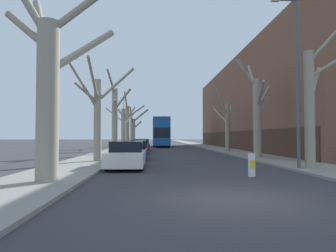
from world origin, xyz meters
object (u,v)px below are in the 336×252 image
(traffic_bollard, at_px, (252,165))
(street_tree_right_0, at_px, (311,105))
(street_tree_left_4, at_px, (127,124))
(parked_car_2, at_px, (139,147))
(street_tree_left_1, at_px, (97,113))
(double_decker_bus, at_px, (161,131))
(parked_car_3, at_px, (142,145))
(street_tree_right_2, at_px, (227,125))
(street_tree_left_2, at_px, (115,118))
(street_tree_left_3, at_px, (123,125))
(street_tree_right_1, at_px, (257,112))
(lamp_post, at_px, (296,74))
(street_tree_left_0, at_px, (50,86))
(street_tree_left_5, at_px, (133,129))
(parked_car_1, at_px, (134,150))
(parked_car_0, at_px, (127,155))

(traffic_bollard, bearing_deg, street_tree_right_0, 29.40)
(street_tree_left_4, bearing_deg, street_tree_right_0, -67.84)
(parked_car_2, bearing_deg, street_tree_left_1, -103.12)
(double_decker_bus, relative_size, parked_car_3, 2.52)
(street_tree_left_4, xyz_separation_m, street_tree_right_0, (11.75, -28.84, -0.21))
(street_tree_right_2, height_order, parked_car_3, street_tree_right_2)
(street_tree_left_2, relative_size, street_tree_right_2, 1.12)
(street_tree_left_3, bearing_deg, street_tree_right_2, -23.05)
(street_tree_left_4, xyz_separation_m, traffic_bollard, (8.00, -30.95, -3.00))
(street_tree_left_3, relative_size, street_tree_right_1, 0.86)
(street_tree_right_0, xyz_separation_m, traffic_bollard, (-3.75, -2.11, -2.80))
(street_tree_right_2, relative_size, double_decker_bus, 0.58)
(double_decker_bus, relative_size, lamp_post, 1.32)
(street_tree_left_2, distance_m, parked_car_2, 3.66)
(street_tree_right_2, relative_size, traffic_bollard, 6.86)
(street_tree_left_0, height_order, street_tree_left_5, street_tree_left_0)
(street_tree_right_0, bearing_deg, traffic_bollard, -150.60)
(double_decker_bus, xyz_separation_m, traffic_bollard, (3.03, -35.93, -2.08))
(street_tree_left_0, bearing_deg, street_tree_left_5, 89.79)
(street_tree_left_1, height_order, street_tree_right_2, street_tree_right_2)
(street_tree_left_1, distance_m, parked_car_2, 10.02)
(street_tree_right_0, bearing_deg, street_tree_left_1, 157.41)
(parked_car_3, bearing_deg, parked_car_1, -90.00)
(street_tree_right_1, xyz_separation_m, parked_car_0, (-9.30, -6.30, -2.84))
(street_tree_left_1, height_order, street_tree_right_1, street_tree_right_1)
(parked_car_0, bearing_deg, street_tree_left_0, -112.94)
(street_tree_left_0, bearing_deg, parked_car_1, 78.86)
(street_tree_right_0, bearing_deg, parked_car_1, 140.61)
(street_tree_left_3, distance_m, street_tree_right_0, 24.53)
(street_tree_left_2, relative_size, street_tree_left_5, 1.11)
(street_tree_right_1, xyz_separation_m, street_tree_right_2, (-0.14, 8.95, -0.61))
(parked_car_3, bearing_deg, street_tree_right_2, -25.60)
(street_tree_left_2, bearing_deg, parked_car_2, 31.22)
(street_tree_left_2, height_order, parked_car_3, street_tree_left_2)
(street_tree_left_1, relative_size, traffic_bollard, 6.53)
(street_tree_left_5, xyz_separation_m, parked_car_2, (2.12, -22.91, -2.29))
(street_tree_right_0, distance_m, lamp_post, 1.74)
(street_tree_left_5, bearing_deg, street_tree_right_1, -68.74)
(parked_car_3, bearing_deg, double_decker_bus, 78.59)
(street_tree_right_1, height_order, parked_car_1, street_tree_right_1)
(street_tree_right_0, bearing_deg, double_decker_bus, 101.33)
(street_tree_left_0, distance_m, street_tree_right_1, 16.42)
(street_tree_left_5, distance_m, parked_car_1, 29.64)
(street_tree_right_1, xyz_separation_m, parked_car_2, (-9.30, 6.43, -2.86))
(street_tree_left_5, bearing_deg, street_tree_left_1, -90.15)
(street_tree_left_3, xyz_separation_m, parked_car_2, (2.26, -7.38, -2.36))
(street_tree_left_4, distance_m, street_tree_right_0, 31.14)
(street_tree_right_0, height_order, parked_car_3, street_tree_right_0)
(lamp_post, relative_size, traffic_bollard, 9.01)
(street_tree_right_1, bearing_deg, street_tree_right_0, -89.73)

